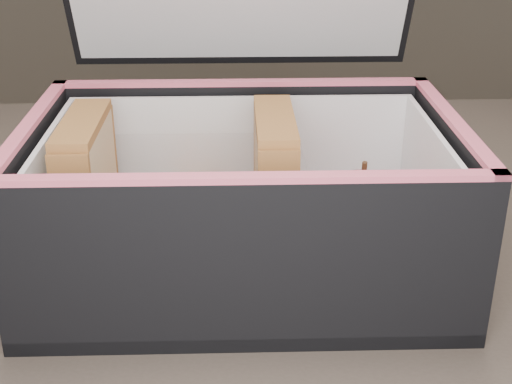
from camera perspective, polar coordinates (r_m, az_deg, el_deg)
kitchen_table at (r=0.68m, az=4.42°, el=-10.51°), size 1.20×0.80×0.75m
lunch_bag at (r=0.56m, az=-1.02°, el=0.36°), size 0.33×0.30×0.32m
plastic_tub at (r=0.56m, az=-5.88°, el=-1.50°), size 0.19×0.14×0.08m
sandwich_left at (r=0.56m, az=-13.26°, el=0.26°), size 0.03×0.10×0.11m
sandwich_right at (r=0.55m, az=1.47°, el=0.52°), size 0.03×0.10×0.11m
carrot_sticks at (r=0.59m, az=-4.96°, el=-2.33°), size 0.05×0.14×0.03m
paper_napkin at (r=0.58m, az=8.27°, el=-4.39°), size 0.10×0.10×0.01m
red_apple at (r=0.56m, az=8.44°, el=-1.38°), size 0.08×0.08×0.07m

